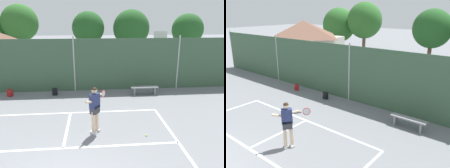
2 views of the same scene
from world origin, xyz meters
The scene contains 7 objects.
chainlink_fence centered at (0.00, 9.00, 1.60)m, with size 26.09×0.09×3.34m.
clubhouse_building centered at (-7.89, 13.07, 2.16)m, with size 5.45×5.71×4.17m.
treeline_backdrop centered at (-0.07, 20.63, 3.44)m, with size 25.68×3.63×5.86m.
tennis_player centered at (1.13, 3.51, 1.11)m, with size 0.82×1.25×1.85m.
backpack_red centered at (-3.68, 8.23, 0.19)m, with size 0.33×0.31×0.46m.
backpack_black centered at (-1.13, 8.21, 0.19)m, with size 0.28×0.25×0.46m.
courtside_bench centered at (4.11, 7.83, 0.36)m, with size 1.60×0.36×0.48m.
Camera 2 is at (7.46, -1.45, 5.07)m, focal length 37.34 mm.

